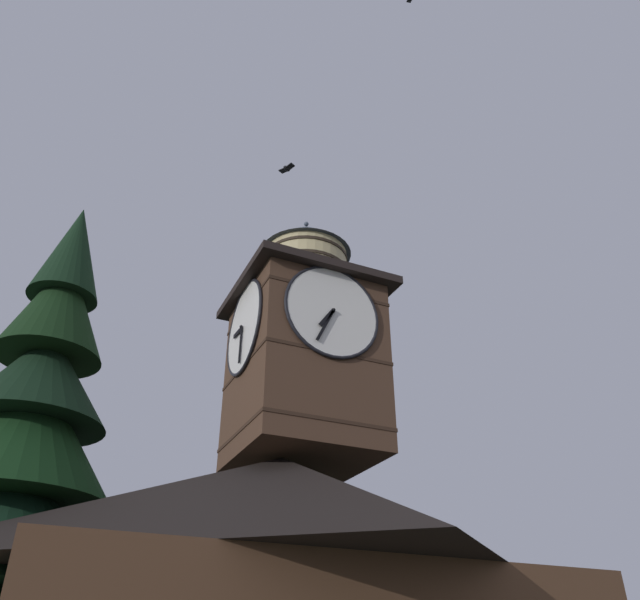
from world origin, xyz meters
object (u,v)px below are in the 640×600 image
at_px(pine_tree_aside, 17,480).
at_px(moon, 229,531).
at_px(clock_tower, 304,344).
at_px(pine_tree_behind, 292,508).
at_px(flying_bird_low, 287,169).
at_px(building_main, 278,592).

height_order(pine_tree_aside, moon, pine_tree_aside).
height_order(clock_tower, pine_tree_behind, pine_tree_behind).
bearing_deg(pine_tree_behind, clock_tower, 69.82).
bearing_deg(pine_tree_behind, moon, -103.26).
distance_m(moon, flying_bird_low, 44.60).
bearing_deg(flying_bird_low, moon, -105.61).
distance_m(pine_tree_behind, flying_bird_low, 12.24).
bearing_deg(pine_tree_aside, pine_tree_behind, -155.84).
bearing_deg(moon, clock_tower, 75.65).
bearing_deg(flying_bird_low, pine_tree_aside, -36.55).
xyz_separation_m(pine_tree_behind, moon, (-8.17, -34.68, 5.71)).
bearing_deg(clock_tower, moon, -104.35).
relative_size(clock_tower, pine_tree_aside, 0.56).
distance_m(pine_tree_behind, pine_tree_aside, 10.21).
height_order(pine_tree_behind, pine_tree_aside, pine_tree_behind).
height_order(clock_tower, moon, clock_tower).
bearing_deg(building_main, pine_tree_aside, -20.17).
height_order(clock_tower, flying_bird_low, flying_bird_low).
bearing_deg(moon, flying_bird_low, 74.39).
bearing_deg(building_main, flying_bird_low, 64.75).
xyz_separation_m(clock_tower, flying_bird_low, (1.51, 1.96, 4.86)).
bearing_deg(clock_tower, pine_tree_aside, -16.66).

